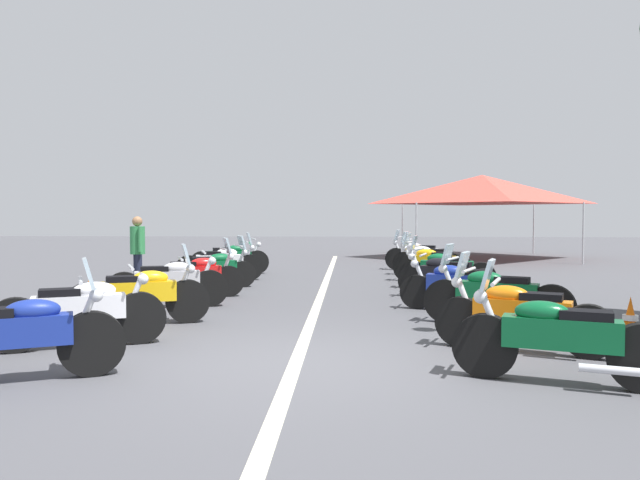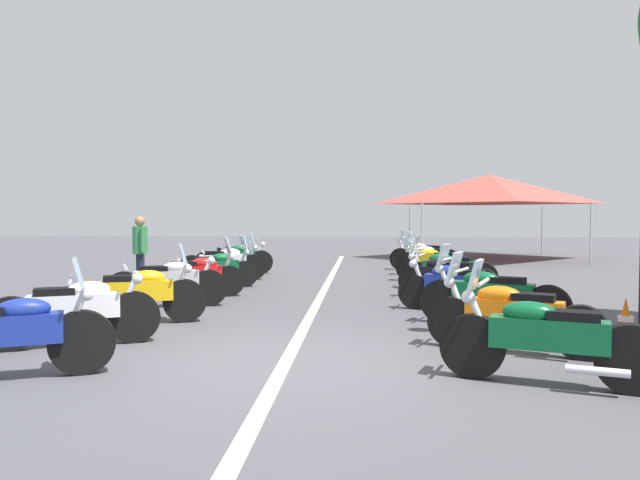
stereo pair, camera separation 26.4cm
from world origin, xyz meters
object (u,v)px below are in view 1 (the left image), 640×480
motorcycle_left_row_4 (196,275)px  motorcycle_right_row_3 (458,285)px  traffic_cone_1 (89,296)px  motorcycle_left_row_2 (141,294)px  motorcycle_left_row_5 (214,268)px  motorcycle_right_row_0 (558,337)px  motorcycle_right_row_7 (427,259)px  motorcycle_left_row_1 (81,311)px  motorcycle_right_row_5 (445,269)px  traffic_cone_0 (630,321)px  motorcycle_right_row_4 (446,276)px  motorcycle_left_row_6 (221,262)px  bystander_1 (138,247)px  motorcycle_left_row_7 (230,258)px  motorcycle_right_row_8 (419,255)px  motorcycle_left_row_0 (17,335)px  motorcycle_right_row_1 (519,314)px  motorcycle_left_row_3 (169,282)px  event_tent (482,189)px  motorcycle_right_row_2 (495,295)px  motorcycle_right_row_6 (432,263)px

motorcycle_left_row_4 → motorcycle_right_row_3: bearing=-38.1°
motorcycle_left_row_4 → traffic_cone_1: 2.36m
motorcycle_left_row_2 → motorcycle_left_row_5: size_ratio=1.09×
motorcycle_right_row_0 → motorcycle_right_row_7: 10.73m
motorcycle_left_row_1 → motorcycle_right_row_5: (6.30, -5.49, -0.00)m
traffic_cone_0 → motorcycle_left_row_2: bearing=81.8°
motorcycle_right_row_0 → traffic_cone_1: 7.66m
traffic_cone_0 → motorcycle_right_row_4: bearing=22.3°
motorcycle_left_row_6 → motorcycle_right_row_3: size_ratio=1.06×
motorcycle_right_row_3 → bystander_1: bystander_1 is taller
motorcycle_left_row_2 → bystander_1: bystander_1 is taller
motorcycle_left_row_2 → motorcycle_right_row_7: size_ratio=1.07×
motorcycle_left_row_1 → motorcycle_right_row_7: bearing=35.2°
motorcycle_left_row_4 → motorcycle_left_row_7: (4.89, 0.27, 0.00)m
motorcycle_right_row_8 → motorcycle_right_row_5: bearing=106.3°
motorcycle_left_row_0 → motorcycle_right_row_4: size_ratio=1.04×
motorcycle_right_row_1 → motorcycle_right_row_8: motorcycle_right_row_8 is taller
motorcycle_right_row_3 → motorcycle_left_row_3: bearing=14.9°
traffic_cone_0 → bystander_1: bearing=58.4°
motorcycle_right_row_5 → event_tent: size_ratio=0.34×
motorcycle_right_row_0 → bystander_1: 9.77m
traffic_cone_0 → traffic_cone_1: bearing=75.4°
motorcycle_left_row_2 → motorcycle_left_row_7: (7.93, 0.20, -0.01)m
motorcycle_right_row_1 → motorcycle_right_row_2: (1.71, -0.10, 0.01)m
motorcycle_left_row_7 → motorcycle_right_row_1: 10.92m
motorcycle_right_row_0 → motorcycle_right_row_6: (9.18, 0.01, -0.00)m
motorcycle_left_row_3 → event_tent: (13.03, -8.29, 2.18)m
motorcycle_right_row_1 → bystander_1: bystander_1 is taller
motorcycle_left_row_1 → motorcycle_right_row_8: size_ratio=0.97×
motorcycle_left_row_0 → motorcycle_right_row_6: (9.39, -5.33, -0.01)m
motorcycle_right_row_3 → motorcycle_left_row_2: bearing=33.7°
motorcycle_left_row_2 → motorcycle_left_row_4: bearing=68.1°
motorcycle_left_row_4 → motorcycle_left_row_3: bearing=-119.2°
traffic_cone_0 → event_tent: event_tent is taller
motorcycle_left_row_3 → event_tent: event_tent is taller
motorcycle_right_row_2 → motorcycle_left_row_4: bearing=-4.4°
motorcycle_left_row_1 → bystander_1: bystander_1 is taller
motorcycle_left_row_4 → motorcycle_right_row_8: motorcycle_right_row_8 is taller
motorcycle_left_row_1 → motorcycle_left_row_3: 3.29m
motorcycle_left_row_5 → bystander_1: bearing=170.6°
motorcycle_right_row_7 → motorcycle_right_row_2: bearing=115.0°
motorcycle_left_row_2 → motorcycle_right_row_1: (-1.56, -5.21, -0.01)m
motorcycle_right_row_7 → motorcycle_right_row_0: bearing=114.2°
motorcycle_left_row_1 → motorcycle_right_row_7: 10.82m
motorcycle_right_row_8 → motorcycle_left_row_6: bearing=46.1°
motorcycle_right_row_1 → motorcycle_right_row_2: size_ratio=0.97×
motorcycle_right_row_3 → motorcycle_right_row_6: motorcycle_right_row_6 is taller
motorcycle_left_row_4 → motorcycle_right_row_6: motorcycle_right_row_6 is taller
motorcycle_right_row_1 → event_tent: size_ratio=0.32×
motorcycle_right_row_0 → motorcycle_left_row_7: bearing=-44.3°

